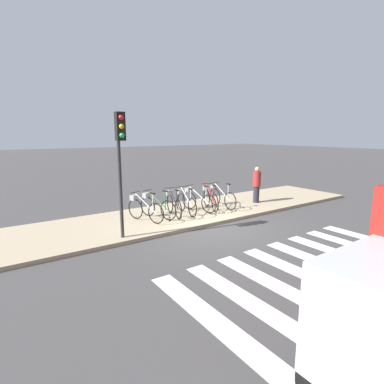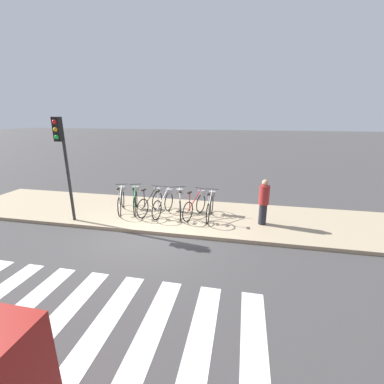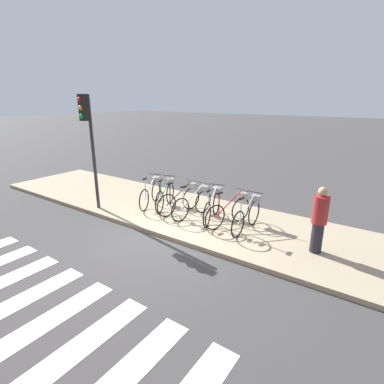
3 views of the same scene
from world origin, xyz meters
TOP-DOWN VIEW (x-y plane):
  - ground_plane at (0.00, 0.00)m, footprint 120.00×120.00m
  - sidewalk at (0.00, 1.67)m, footprint 16.39×3.34m
  - parked_bicycle_0 at (-1.74, 1.54)m, footprint 0.68×1.60m
  - parked_bicycle_1 at (-1.21, 1.65)m, footprint 0.69×1.60m
  - parked_bicycle_2 at (-0.53, 1.58)m, footprint 0.55×1.65m
  - parked_bicycle_3 at (-0.02, 1.53)m, footprint 0.46×1.67m
  - parked_bicycle_4 at (0.57, 1.63)m, footprint 0.60×1.63m
  - parked_bicycle_5 at (1.17, 1.59)m, footprint 0.65×1.61m
  - parked_bicycle_6 at (1.71, 1.55)m, footprint 0.46×1.69m
  - pedestrian at (3.52, 1.33)m, footprint 0.34×0.34m
  - traffic_light at (-2.98, 0.24)m, footprint 0.24×0.40m

SIDE VIEW (x-z plane):
  - ground_plane at x=0.00m, z-range 0.00..0.00m
  - sidewalk at x=0.00m, z-range 0.00..0.12m
  - parked_bicycle_0 at x=-1.74m, z-range 0.05..1.09m
  - parked_bicycle_1 at x=-1.21m, z-range 0.05..1.09m
  - parked_bicycle_2 at x=-0.53m, z-range 0.05..1.09m
  - parked_bicycle_3 at x=-0.02m, z-range 0.05..1.09m
  - parked_bicycle_4 at x=0.57m, z-range 0.05..1.09m
  - parked_bicycle_5 at x=1.17m, z-range 0.05..1.09m
  - parked_bicycle_6 at x=1.71m, z-range 0.05..1.09m
  - pedestrian at x=3.52m, z-range 0.15..1.71m
  - traffic_light at x=-2.98m, z-range 0.89..4.41m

